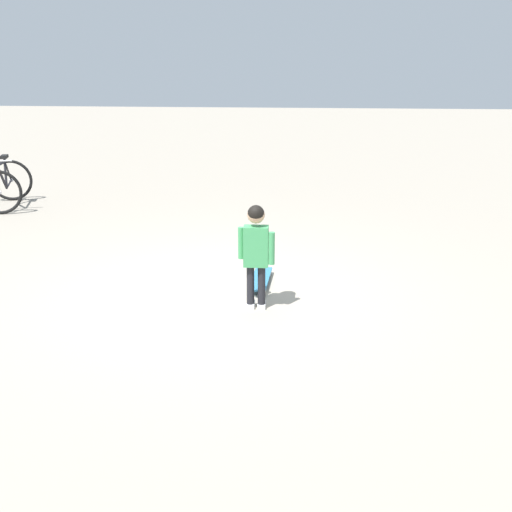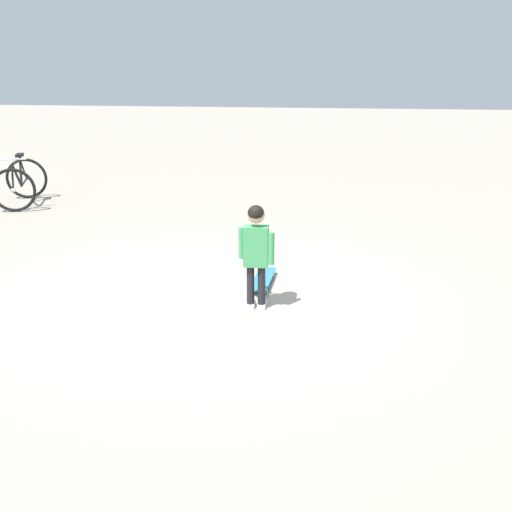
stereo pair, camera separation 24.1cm
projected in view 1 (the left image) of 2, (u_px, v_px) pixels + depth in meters
ground_plane at (213, 294)px, 6.66m from camera, size 50.00×50.00×0.00m
child_person at (256, 246)px, 6.08m from camera, size 0.22×0.37×1.06m
skateboard at (260, 279)px, 6.91m from camera, size 0.77×0.22×0.07m
bicycle_mid at (5, 185)px, 10.36m from camera, size 1.22×0.96×0.85m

